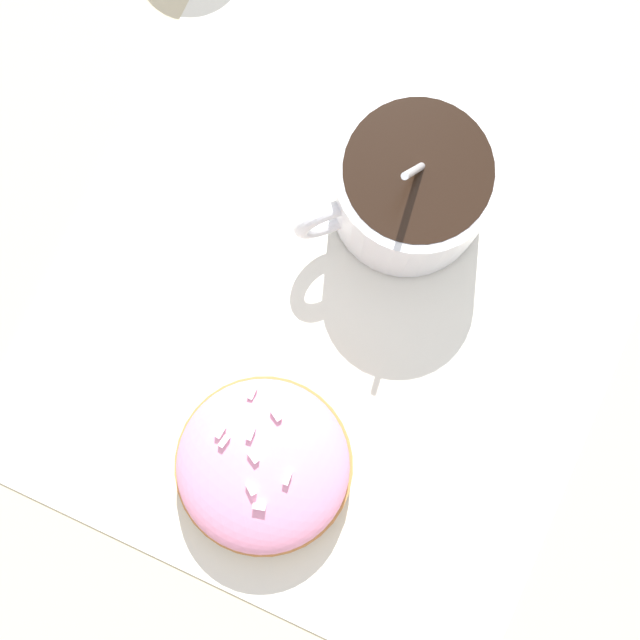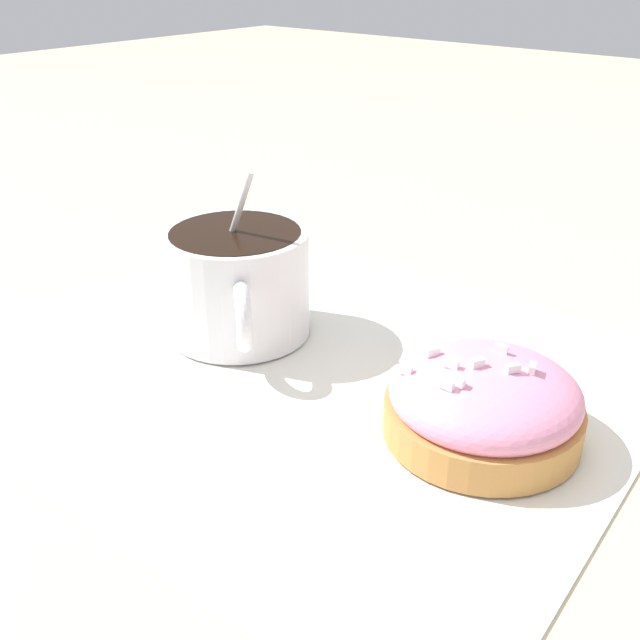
# 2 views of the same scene
# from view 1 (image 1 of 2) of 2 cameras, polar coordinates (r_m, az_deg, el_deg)

# --- Properties ---
(ground_plane) EXTENTS (3.00, 3.00, 0.00)m
(ground_plane) POSITION_cam_1_polar(r_m,az_deg,el_deg) (0.54, 0.52, -0.41)
(ground_plane) COLOR #C6B793
(paper_napkin) EXTENTS (0.35, 0.35, 0.00)m
(paper_napkin) POSITION_cam_1_polar(r_m,az_deg,el_deg) (0.54, 0.52, -0.39)
(paper_napkin) COLOR white
(paper_napkin) RESTS_ON ground_plane
(coffee_cup) EXTENTS (0.10, 0.10, 0.11)m
(coffee_cup) POSITION_cam_1_polar(r_m,az_deg,el_deg) (0.52, 5.83, 8.46)
(coffee_cup) COLOR white
(coffee_cup) RESTS_ON paper_napkin
(frosted_pastry) EXTENTS (0.10, 0.10, 0.05)m
(frosted_pastry) POSITION_cam_1_polar(r_m,az_deg,el_deg) (0.51, -3.63, -9.28)
(frosted_pastry) COLOR #C18442
(frosted_pastry) RESTS_ON paper_napkin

